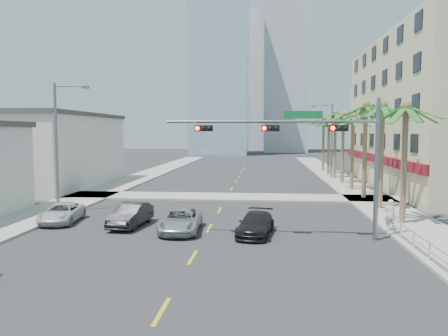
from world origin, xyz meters
name	(u,v)px	position (x,y,z in m)	size (l,w,h in m)	color
ground	(175,289)	(0.00, 0.00, 0.00)	(260.00, 260.00, 0.00)	#262628
sidewalk_right	(376,203)	(12.00, 20.00, 0.07)	(4.00, 120.00, 0.15)	gray
sidewalk_left	(83,198)	(-12.00, 20.00, 0.07)	(4.00, 120.00, 0.15)	gray
sidewalk_cross	(227,197)	(0.00, 22.00, 0.07)	(80.00, 4.00, 0.15)	gray
building_left_far	(44,152)	(-19.50, 28.00, 3.60)	(11.00, 18.00, 7.20)	beige
tower_far_left	(220,58)	(-8.00, 95.00, 24.00)	(14.00, 14.00, 48.00)	#99B2C6
tower_far_right	(286,44)	(9.00, 110.00, 30.00)	(12.00, 12.00, 60.00)	#ADADB2
tower_far_center	(245,83)	(-3.00, 125.00, 21.00)	(16.00, 16.00, 42.00)	#ADADB2
traffic_signal_mast	(314,143)	(5.78, 7.95, 5.06)	(11.12, 0.54, 7.20)	slate
palm_tree_0	(406,108)	(11.60, 12.00, 7.08)	(4.80, 4.80, 7.80)	brown
palm_tree_1	(383,107)	(11.60, 17.20, 7.43)	(4.80, 4.80, 8.16)	brown
palm_tree_2	(366,106)	(11.60, 22.40, 7.78)	(4.80, 4.80, 8.52)	brown
palm_tree_3	(353,117)	(11.60, 27.60, 7.08)	(4.80, 4.80, 7.80)	brown
palm_tree_4	(343,115)	(11.60, 32.80, 7.43)	(4.80, 4.80, 8.16)	brown
palm_tree_5	(336,114)	(11.60, 38.00, 7.78)	(4.80, 4.80, 8.52)	brown
palm_tree_6	(329,121)	(11.60, 43.20, 7.08)	(4.80, 4.80, 7.80)	brown
palm_tree_7	(324,119)	(11.60, 48.40, 7.43)	(4.80, 4.80, 8.16)	brown
streetlight_left	(59,141)	(-11.00, 14.00, 5.06)	(2.55, 0.25, 9.00)	slate
streetlight_right	(330,137)	(11.00, 38.00, 5.06)	(2.55, 0.25, 9.00)	slate
guardrail	(414,237)	(10.30, 6.00, 0.67)	(0.08, 8.08, 1.00)	silver
car_parked_far	(62,213)	(-9.40, 10.80, 0.60)	(1.98, 4.28, 1.19)	silver
car_lane_left	(131,215)	(-4.76, 10.11, 0.69)	(1.46, 4.19, 1.38)	black
car_lane_center	(181,221)	(-1.50, 8.98, 0.64)	(2.13, 4.61, 1.28)	silver
car_lane_right	(256,224)	(2.75, 8.57, 0.61)	(1.71, 4.21, 1.22)	black
pedestrian	(390,214)	(10.30, 9.99, 1.01)	(0.63, 0.41, 1.72)	silver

